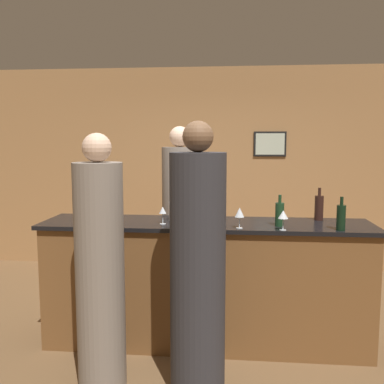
{
  "coord_description": "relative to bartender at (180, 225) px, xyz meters",
  "views": [
    {
      "loc": [
        0.23,
        -3.63,
        1.8
      ],
      "look_at": [
        -0.13,
        0.1,
        1.34
      ],
      "focal_mm": 40.0,
      "sensor_mm": 36.0,
      "label": 1
    }
  ],
  "objects": [
    {
      "name": "wine_glass_2",
      "position": [
        -0.03,
        -0.92,
        0.3
      ],
      "size": [
        0.06,
        0.06,
        0.15
      ],
      "color": "silver",
      "rests_on": "bar_counter"
    },
    {
      "name": "guest_1",
      "position": [
        -0.39,
        -1.53,
        -0.04
      ],
      "size": [
        0.35,
        0.35,
        1.85
      ],
      "color": "gray",
      "rests_on": "ground_plane"
    },
    {
      "name": "bar_counter",
      "position": [
        0.33,
        -0.8,
        -0.35
      ],
      "size": [
        2.85,
        0.63,
        1.09
      ],
      "color": "brown",
      "rests_on": "ground_plane"
    },
    {
      "name": "ice_bucket",
      "position": [
        0.09,
        -0.75,
        0.28
      ],
      "size": [
        0.18,
        0.18,
        0.17
      ],
      "color": "silver",
      "rests_on": "bar_counter"
    },
    {
      "name": "wine_glass_0",
      "position": [
        -0.57,
        -0.83,
        0.32
      ],
      "size": [
        0.08,
        0.08,
        0.17
      ],
      "color": "silver",
      "rests_on": "bar_counter"
    },
    {
      "name": "ground_plane",
      "position": [
        0.33,
        -0.8,
        -0.9
      ],
      "size": [
        14.0,
        14.0,
        0.0
      ],
      "primitive_type": "plane",
      "color": "brown"
    },
    {
      "name": "wine_bottle_1",
      "position": [
        1.32,
        -0.61,
        0.31
      ],
      "size": [
        0.08,
        0.08,
        0.29
      ],
      "color": "black",
      "rests_on": "bar_counter"
    },
    {
      "name": "wine_glass_4",
      "position": [
        0.95,
        -1.07,
        0.31
      ],
      "size": [
        0.08,
        0.08,
        0.16
      ],
      "color": "silver",
      "rests_on": "bar_counter"
    },
    {
      "name": "wine_glass_1",
      "position": [
        0.61,
        -1.03,
        0.32
      ],
      "size": [
        0.08,
        0.08,
        0.17
      ],
      "color": "silver",
      "rests_on": "bar_counter"
    },
    {
      "name": "wine_bottle_0",
      "position": [
        1.4,
        -1.03,
        0.3
      ],
      "size": [
        0.07,
        0.07,
        0.27
      ],
      "color": "black",
      "rests_on": "bar_counter"
    },
    {
      "name": "back_wall",
      "position": [
        0.33,
        1.57,
        0.5
      ],
      "size": [
        8.0,
        0.08,
        2.8
      ],
      "color": "#A37547",
      "rests_on": "ground_plane"
    },
    {
      "name": "guest_0",
      "position": [
        0.32,
        -1.55,
        -0.01
      ],
      "size": [
        0.39,
        0.39,
        1.93
      ],
      "color": "#2D2D33",
      "rests_on": "ground_plane"
    },
    {
      "name": "wine_glass_3",
      "position": [
        0.46,
        -0.94,
        0.32
      ],
      "size": [
        0.08,
        0.08,
        0.17
      ],
      "color": "silver",
      "rests_on": "bar_counter"
    },
    {
      "name": "wine_bottle_2",
      "position": [
        0.94,
        -0.91,
        0.29
      ],
      "size": [
        0.07,
        0.07,
        0.26
      ],
      "color": "#19381E",
      "rests_on": "bar_counter"
    },
    {
      "name": "bartender",
      "position": [
        0.0,
        0.0,
        0.0
      ],
      "size": [
        0.38,
        0.38,
        1.95
      ],
      "rotation": [
        0.0,
        0.0,
        3.14
      ],
      "color": "gray",
      "rests_on": "ground_plane"
    }
  ]
}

